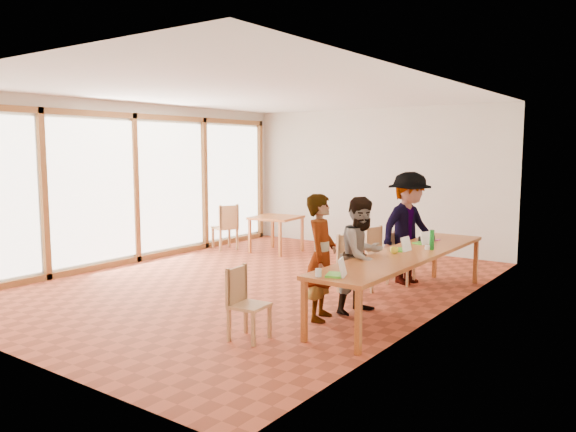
% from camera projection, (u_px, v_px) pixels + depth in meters
% --- Properties ---
extents(ground, '(8.00, 8.00, 0.00)m').
position_uv_depth(ground, '(258.00, 283.00, 9.02)').
color(ground, '#A94528').
rests_on(ground, ground).
extents(wall_back, '(6.00, 0.10, 3.00)m').
position_uv_depth(wall_back, '(374.00, 179.00, 12.06)').
color(wall_back, beige).
rests_on(wall_back, ground).
extents(wall_front, '(6.00, 0.10, 3.00)m').
position_uv_depth(wall_front, '(7.00, 213.00, 5.62)').
color(wall_front, beige).
rests_on(wall_front, ground).
extents(wall_right, '(0.10, 8.00, 3.00)m').
position_uv_depth(wall_right, '(442.00, 200.00, 7.10)').
color(wall_right, beige).
rests_on(wall_right, ground).
extents(window_wall, '(0.10, 8.00, 3.00)m').
position_uv_depth(window_wall, '(135.00, 183.00, 10.56)').
color(window_wall, white).
rests_on(window_wall, ground).
extents(ceiling, '(6.00, 8.00, 0.04)m').
position_uv_depth(ceiling, '(257.00, 92.00, 8.66)').
color(ceiling, white).
rests_on(ceiling, wall_back).
extents(communal_table, '(0.80, 4.00, 0.75)m').
position_uv_depth(communal_table, '(406.00, 256.00, 7.54)').
color(communal_table, '#BE662A').
rests_on(communal_table, ground).
extents(side_table, '(0.90, 0.90, 0.75)m').
position_uv_depth(side_table, '(276.00, 220.00, 11.64)').
color(side_table, '#BE662A').
rests_on(side_table, ground).
extents(chair_near, '(0.42, 0.42, 0.44)m').
position_uv_depth(chair_near, '(243.00, 295.00, 6.31)').
color(chair_near, tan).
rests_on(chair_near, ground).
extents(chair_mid, '(0.50, 0.50, 0.46)m').
position_uv_depth(chair_mid, '(351.00, 257.00, 8.40)').
color(chair_mid, tan).
rests_on(chair_mid, ground).
extents(chair_far, '(0.47, 0.47, 0.44)m').
position_uv_depth(chair_far, '(378.00, 246.00, 9.49)').
color(chair_far, tan).
rests_on(chair_far, ground).
extents(chair_empty, '(0.41, 0.41, 0.43)m').
position_uv_depth(chair_empty, '(396.00, 252.00, 8.95)').
color(chair_empty, tan).
rests_on(chair_empty, ground).
extents(chair_spare, '(0.59, 0.59, 0.52)m').
position_uv_depth(chair_spare, '(227.00, 222.00, 11.90)').
color(chair_spare, tan).
rests_on(chair_spare, ground).
extents(person_near, '(0.54, 0.67, 1.59)m').
position_uv_depth(person_near, '(321.00, 257.00, 7.01)').
color(person_near, gray).
rests_on(person_near, ground).
extents(person_mid, '(0.73, 0.85, 1.53)m').
position_uv_depth(person_mid, '(362.00, 255.00, 7.28)').
color(person_mid, gray).
rests_on(person_mid, ground).
extents(person_far, '(0.98, 1.30, 1.78)m').
position_uv_depth(person_far, '(409.00, 228.00, 8.89)').
color(person_far, gray).
rests_on(person_far, ground).
extents(laptop_near, '(0.27, 0.29, 0.20)m').
position_uv_depth(laptop_near, '(338.00, 271.00, 6.14)').
color(laptop_near, '#52C532').
rests_on(laptop_near, communal_table).
extents(laptop_mid, '(0.22, 0.25, 0.20)m').
position_uv_depth(laptop_mid, '(403.00, 247.00, 7.67)').
color(laptop_mid, '#52C532').
rests_on(laptop_mid, communal_table).
extents(laptop_far, '(0.24, 0.26, 0.19)m').
position_uv_depth(laptop_far, '(424.00, 241.00, 8.22)').
color(laptop_far, '#52C532').
rests_on(laptop_far, communal_table).
extents(yellow_mug, '(0.13, 0.13, 0.09)m').
position_uv_depth(yellow_mug, '(394.00, 250.00, 7.47)').
color(yellow_mug, yellow).
rests_on(yellow_mug, communal_table).
extents(green_bottle, '(0.07, 0.07, 0.28)m').
position_uv_depth(green_bottle, '(432.00, 240.00, 7.75)').
color(green_bottle, '#15711E').
rests_on(green_bottle, communal_table).
extents(clear_glass, '(0.07, 0.07, 0.09)m').
position_uv_depth(clear_glass, '(318.00, 273.00, 6.12)').
color(clear_glass, silver).
rests_on(clear_glass, communal_table).
extents(condiment_cup, '(0.08, 0.08, 0.06)m').
position_uv_depth(condiment_cup, '(428.00, 247.00, 7.78)').
color(condiment_cup, white).
rests_on(condiment_cup, communal_table).
extents(pink_phone, '(0.05, 0.10, 0.01)m').
position_uv_depth(pink_phone, '(438.00, 240.00, 8.56)').
color(pink_phone, '#F242A4').
rests_on(pink_phone, communal_table).
extents(black_pouch, '(0.16, 0.26, 0.09)m').
position_uv_depth(black_pouch, '(427.00, 239.00, 8.41)').
color(black_pouch, black).
rests_on(black_pouch, communal_table).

